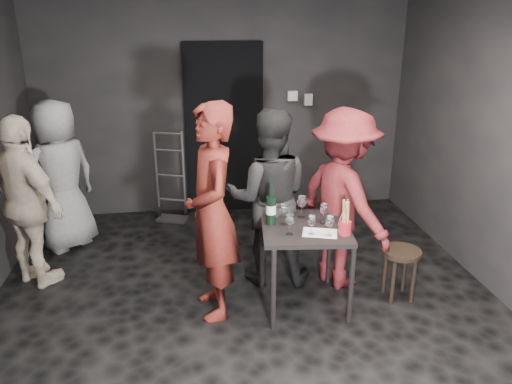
{
  "coord_description": "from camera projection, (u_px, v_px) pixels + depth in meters",
  "views": [
    {
      "loc": [
        -0.44,
        -3.59,
        2.44
      ],
      "look_at": [
        0.09,
        0.25,
        1.02
      ],
      "focal_mm": 35.0,
      "sensor_mm": 36.0,
      "label": 1
    }
  ],
  "objects": [
    {
      "name": "floor",
      "position": [
        249.0,
        316.0,
        4.23
      ],
      "size": [
        4.5,
        5.0,
        0.02
      ],
      "primitive_type": "cube",
      "color": "black",
      "rests_on": "ground"
    },
    {
      "name": "wall_back",
      "position": [
        223.0,
        105.0,
        6.09
      ],
      "size": [
        4.5,
        0.04,
        2.7
      ],
      "primitive_type": "cube",
      "color": "black",
      "rests_on": "ground"
    },
    {
      "name": "doorway",
      "position": [
        224.0,
        130.0,
        6.14
      ],
      "size": [
        0.95,
        0.1,
        2.1
      ],
      "primitive_type": "cube",
      "color": "black",
      "rests_on": "ground"
    },
    {
      "name": "wallbox_upper",
      "position": [
        292.0,
        96.0,
        6.12
      ],
      "size": [
        0.12,
        0.06,
        0.12
      ],
      "primitive_type": "cube",
      "color": "#B7B7B2",
      "rests_on": "wall_back"
    },
    {
      "name": "wallbox_lower",
      "position": [
        308.0,
        99.0,
        6.17
      ],
      "size": [
        0.1,
        0.06,
        0.14
      ],
      "primitive_type": "cube",
      "color": "#B7B7B2",
      "rests_on": "wall_back"
    },
    {
      "name": "hand_truck",
      "position": [
        172.0,
        202.0,
        6.17
      ],
      "size": [
        0.37,
        0.32,
        1.09
      ],
      "rotation": [
        0.0,
        0.0,
        -0.34
      ],
      "color": "#B2B2B7",
      "rests_on": "floor"
    },
    {
      "name": "tasting_table",
      "position": [
        305.0,
        237.0,
        4.18
      ],
      "size": [
        0.72,
        0.72,
        0.75
      ],
      "rotation": [
        0.0,
        0.0,
        -0.1
      ],
      "color": "black",
      "rests_on": "floor"
    },
    {
      "name": "stool",
      "position": [
        401.0,
        260.0,
        4.38
      ],
      "size": [
        0.34,
        0.34,
        0.47
      ],
      "rotation": [
        0.0,
        0.0,
        0.09
      ],
      "color": "black",
      "rests_on": "floor"
    },
    {
      "name": "server_red",
      "position": [
        211.0,
        192.0,
        3.95
      ],
      "size": [
        0.62,
        0.85,
        2.16
      ],
      "primitive_type": "imported",
      "rotation": [
        0.0,
        0.0,
        -1.43
      ],
      "color": "maroon",
      "rests_on": "floor"
    },
    {
      "name": "woman_black",
      "position": [
        269.0,
        190.0,
        4.53
      ],
      "size": [
        0.95,
        0.62,
        1.81
      ],
      "primitive_type": "imported",
      "rotation": [
        0.0,
        0.0,
        2.97
      ],
      "color": "black",
      "rests_on": "floor"
    },
    {
      "name": "man_maroon",
      "position": [
        344.0,
        191.0,
        4.46
      ],
      "size": [
        1.0,
        1.31,
        1.84
      ],
      "primitive_type": "imported",
      "rotation": [
        0.0,
        0.0,
        2.01
      ],
      "color": "maroon",
      "rests_on": "floor"
    },
    {
      "name": "bystander_cream",
      "position": [
        26.0,
        197.0,
        4.46
      ],
      "size": [
        1.08,
        1.02,
        1.72
      ],
      "primitive_type": "imported",
      "rotation": [
        0.0,
        0.0,
        2.44
      ],
      "color": "beige",
      "rests_on": "floor"
    },
    {
      "name": "bystander_grey",
      "position": [
        60.0,
        171.0,
        5.2
      ],
      "size": [
        0.92,
        0.92,
        1.72
      ],
      "primitive_type": "imported",
      "rotation": [
        0.0,
        0.0,
        3.92
      ],
      "color": "gray",
      "rests_on": "floor"
    },
    {
      "name": "tasting_mat",
      "position": [
        320.0,
        233.0,
        4.01
      ],
      "size": [
        0.32,
        0.26,
        0.0
      ],
      "primitive_type": "cube",
      "rotation": [
        0.0,
        0.0,
        -0.3
      ],
      "color": "white",
      "rests_on": "tasting_table"
    },
    {
      "name": "wine_glass_a",
      "position": [
        290.0,
        224.0,
        3.96
      ],
      "size": [
        0.09,
        0.09,
        0.19
      ],
      "primitive_type": null,
      "rotation": [
        0.0,
        0.0,
        -0.26
      ],
      "color": "white",
      "rests_on": "tasting_table"
    },
    {
      "name": "wine_glass_b",
      "position": [
        284.0,
        213.0,
        4.15
      ],
      "size": [
        0.1,
        0.1,
        0.2
      ],
      "primitive_type": null,
      "rotation": [
        0.0,
        0.0,
        0.4
      ],
      "color": "white",
      "rests_on": "tasting_table"
    },
    {
      "name": "wine_glass_c",
      "position": [
        302.0,
        206.0,
        4.28
      ],
      "size": [
        0.09,
        0.09,
        0.22
      ],
      "primitive_type": null,
      "rotation": [
        0.0,
        0.0,
        0.13
      ],
      "color": "white",
      "rests_on": "tasting_table"
    },
    {
      "name": "wine_glass_d",
      "position": [
        312.0,
        224.0,
        3.96
      ],
      "size": [
        0.08,
        0.08,
        0.18
      ],
      "primitive_type": null,
      "rotation": [
        0.0,
        0.0,
        -0.24
      ],
      "color": "white",
      "rests_on": "tasting_table"
    },
    {
      "name": "wine_glass_e",
      "position": [
        329.0,
        225.0,
        3.93
      ],
      "size": [
        0.08,
        0.08,
        0.19
      ],
      "primitive_type": null,
      "rotation": [
        0.0,
        0.0,
        -0.17
      ],
      "color": "white",
      "rests_on": "tasting_table"
    },
    {
      "name": "wine_glass_f",
      "position": [
        324.0,
        213.0,
        4.17
      ],
      "size": [
        0.09,
        0.09,
        0.19
      ],
      "primitive_type": null,
      "rotation": [
        0.0,
        0.0,
        0.31
      ],
      "color": "white",
      "rests_on": "tasting_table"
    },
    {
      "name": "wine_bottle",
      "position": [
        271.0,
        209.0,
        4.14
      ],
      "size": [
        0.08,
        0.08,
        0.34
      ],
      "rotation": [
        0.0,
        0.0,
        0.01
      ],
      "color": "black",
      "rests_on": "tasting_table"
    },
    {
      "name": "breadstick_cup",
      "position": [
        345.0,
        218.0,
        3.94
      ],
      "size": [
        0.1,
        0.1,
        0.31
      ],
      "rotation": [
        0.0,
        0.0,
        0.38
      ],
      "color": "maroon",
      "rests_on": "tasting_table"
    },
    {
      "name": "reserved_card",
      "position": [
        341.0,
        217.0,
        4.18
      ],
      "size": [
        0.13,
        0.16,
        0.11
      ],
      "primitive_type": null,
      "rotation": [
        0.0,
        0.0,
        -0.41
      ],
      "color": "white",
      "rests_on": "tasting_table"
    }
  ]
}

